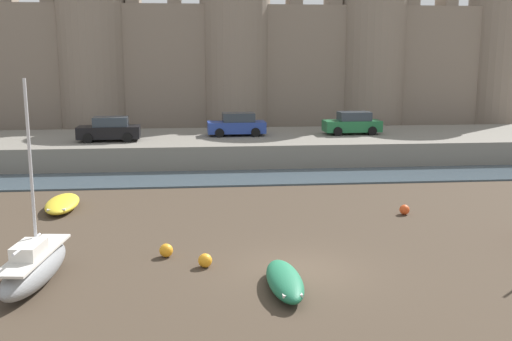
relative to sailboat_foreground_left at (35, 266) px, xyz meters
name	(u,v)px	position (x,y,z in m)	size (l,w,h in m)	color
ground_plane	(299,271)	(8.68, 0.50, -0.65)	(160.00, 160.00, 0.00)	#423528
water_channel	(255,177)	(8.68, 16.18, -0.60)	(80.00, 4.50, 0.10)	#3D4C56
quay_road	(245,147)	(8.68, 23.43, 0.15)	(59.40, 10.00, 1.61)	slate
castle	(235,56)	(8.68, 33.05, 6.48)	(54.06, 6.65, 18.52)	gray
sailboat_foreground_left	(35,266)	(0.00, 0.00, 0.00)	(1.74, 4.78, 6.62)	gray
rowboat_midflat_centre	(285,280)	(7.93, -1.21, -0.30)	(1.14, 3.46, 0.66)	#1E6B47
rowboat_foreground_right	(62,203)	(-1.23, 9.82, -0.35)	(1.60, 3.77, 0.57)	yellow
mooring_buoy_off_centre	(205,261)	(5.47, 1.16, -0.40)	(0.49, 0.49, 0.49)	orange
mooring_buoy_near_shore	(405,210)	(14.82, 7.26, -0.42)	(0.47, 0.47, 0.47)	#E04C1E
mooring_buoy_mid_mud	(166,250)	(4.06, 2.38, -0.40)	(0.50, 0.50, 0.50)	orange
car_quay_centre_east	(109,129)	(-0.54, 21.69, 1.74)	(4.15, 1.97, 1.62)	black
car_quay_centre_west	(353,123)	(16.57, 23.53, 1.74)	(4.15, 1.97, 1.62)	#1E6638
car_quay_west	(237,125)	(8.15, 23.55, 1.74)	(4.15, 1.97, 1.62)	#263F99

